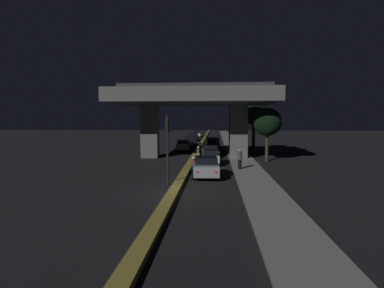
# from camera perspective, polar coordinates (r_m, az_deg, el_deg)

# --- Properties ---
(ground_plane) EXTENTS (200.00, 200.00, 0.00)m
(ground_plane) POSITION_cam_1_polar(r_m,az_deg,el_deg) (17.97, -3.40, -9.30)
(ground_plane) COLOR black
(median_divider) EXTENTS (0.63, 126.00, 0.24)m
(median_divider) POSITION_cam_1_polar(r_m,az_deg,el_deg) (52.50, 1.82, 0.12)
(median_divider) COLOR olive
(median_divider) RESTS_ON ground_plane
(sidewalk_right) EXTENTS (2.59, 126.00, 0.13)m
(sidewalk_right) POSITION_cam_1_polar(r_m,az_deg,el_deg) (45.56, 7.98, -0.70)
(sidewalk_right) COLOR gray
(sidewalk_right) RESTS_ON ground_plane
(elevated_overpass) EXTENTS (17.49, 10.48, 8.37)m
(elevated_overpass) POSITION_cam_1_polar(r_m,az_deg,el_deg) (33.48, 0.34, 8.26)
(elevated_overpass) COLOR #5B5956
(elevated_overpass) RESTS_ON ground_plane
(traffic_light_left_of_median) EXTENTS (0.30, 0.49, 4.66)m
(traffic_light_left_of_median) POSITION_cam_1_polar(r_m,az_deg,el_deg) (19.67, -4.67, 1.31)
(traffic_light_left_of_median) COLOR black
(traffic_light_left_of_median) RESTS_ON ground_plane
(street_lamp) EXTENTS (2.78, 0.32, 7.61)m
(street_lamp) POSITION_cam_1_polar(r_m,az_deg,el_deg) (40.07, 6.59, 5.02)
(street_lamp) COLOR #2D2D30
(street_lamp) RESTS_ON ground_plane
(car_silver_lead) EXTENTS (2.12, 4.21, 1.54)m
(car_silver_lead) POSITION_cam_1_polar(r_m,az_deg,el_deg) (22.72, 2.73, -4.30)
(car_silver_lead) COLOR gray
(car_silver_lead) RESTS_ON ground_plane
(car_white_second) EXTENTS (1.88, 4.11, 1.43)m
(car_white_second) POSITION_cam_1_polar(r_m,az_deg,el_deg) (29.17, 3.68, -2.38)
(car_white_second) COLOR silver
(car_white_second) RESTS_ON ground_plane
(car_taxi_yellow_third) EXTENTS (2.17, 4.21, 1.37)m
(car_taxi_yellow_third) POSITION_cam_1_polar(r_m,az_deg,el_deg) (34.81, 3.35, -1.27)
(car_taxi_yellow_third) COLOR gold
(car_taxi_yellow_third) RESTS_ON ground_plane
(car_dark_red_fourth) EXTENTS (2.04, 4.34, 1.86)m
(car_dark_red_fourth) POSITION_cam_1_polar(r_m,az_deg,el_deg) (40.86, 4.05, -0.02)
(car_dark_red_fourth) COLOR #591414
(car_dark_red_fourth) RESTS_ON ground_plane
(car_silver_lead_oncoming) EXTENTS (2.10, 4.28, 1.49)m
(car_silver_lead_oncoming) POSITION_cam_1_polar(r_m,az_deg,el_deg) (41.29, -1.62, -0.22)
(car_silver_lead_oncoming) COLOR gray
(car_silver_lead_oncoming) RESTS_ON ground_plane
(car_silver_second_oncoming) EXTENTS (2.00, 4.52, 1.58)m
(car_silver_second_oncoming) POSITION_cam_1_polar(r_m,az_deg,el_deg) (49.34, -0.39, 0.64)
(car_silver_second_oncoming) COLOR gray
(car_silver_second_oncoming) RESTS_ON ground_plane
(car_black_third_oncoming) EXTENTS (1.96, 4.54, 1.62)m
(car_black_third_oncoming) POSITION_cam_1_polar(r_m,az_deg,el_deg) (61.28, 0.40, 1.44)
(car_black_third_oncoming) COLOR black
(car_black_third_oncoming) RESTS_ON ground_plane
(car_white_fourth_oncoming) EXTENTS (1.97, 4.64, 1.87)m
(car_white_fourth_oncoming) POSITION_cam_1_polar(r_m,az_deg,el_deg) (72.96, 0.97, 2.10)
(car_white_fourth_oncoming) COLOR silver
(car_white_fourth_oncoming) RESTS_ON ground_plane
(motorcycle_blue_filtering_near) EXTENTS (0.34, 1.97, 1.40)m
(motorcycle_blue_filtering_near) POSITION_cam_1_polar(r_m,az_deg,el_deg) (23.90, 0.25, -4.30)
(motorcycle_blue_filtering_near) COLOR black
(motorcycle_blue_filtering_near) RESTS_ON ground_plane
(motorcycle_white_filtering_mid) EXTENTS (0.33, 1.96, 1.46)m
(motorcycle_white_filtering_mid) POSITION_cam_1_polar(r_m,az_deg,el_deg) (32.34, 1.20, -1.89)
(motorcycle_white_filtering_mid) COLOR black
(motorcycle_white_filtering_mid) RESTS_ON ground_plane
(pedestrian_on_sidewalk) EXTENTS (0.38, 0.38, 1.69)m
(pedestrian_on_sidewalk) POSITION_cam_1_polar(r_m,az_deg,el_deg) (25.78, 9.09, -2.87)
(pedestrian_on_sidewalk) COLOR black
(pedestrian_on_sidewalk) RESTS_ON sidewalk_right
(roadside_tree_kerbside_near) EXTENTS (2.89, 2.89, 5.52)m
(roadside_tree_kerbside_near) POSITION_cam_1_polar(r_m,az_deg,el_deg) (31.67, 14.17, 4.03)
(roadside_tree_kerbside_near) COLOR #38281C
(roadside_tree_kerbside_near) RESTS_ON ground_plane
(roadside_tree_kerbside_mid) EXTENTS (3.07, 3.07, 6.67)m
(roadside_tree_kerbside_mid) POSITION_cam_1_polar(r_m,az_deg,el_deg) (42.06, 11.70, 5.58)
(roadside_tree_kerbside_mid) COLOR #38281C
(roadside_tree_kerbside_mid) RESTS_ON ground_plane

